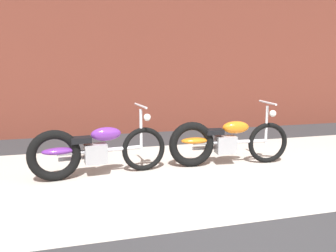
% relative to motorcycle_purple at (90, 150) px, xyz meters
% --- Properties ---
extents(ground_plane, '(80.00, 80.00, 0.00)m').
position_rel_motorcycle_purple_xyz_m(ground_plane, '(1.46, -1.92, -0.40)').
color(ground_plane, '#2D2D30').
extents(sidewalk_slab, '(36.00, 3.50, 0.01)m').
position_rel_motorcycle_purple_xyz_m(sidewalk_slab, '(1.46, -0.17, -0.40)').
color(sidewalk_slab, '#B2ADA3').
rests_on(sidewalk_slab, ground).
extents(brick_building_wall, '(36.00, 0.50, 4.89)m').
position_rel_motorcycle_purple_xyz_m(brick_building_wall, '(1.46, 3.28, 2.05)').
color(brick_building_wall, brown).
rests_on(brick_building_wall, ground).
extents(motorcycle_purple, '(2.00, 0.58, 1.03)m').
position_rel_motorcycle_purple_xyz_m(motorcycle_purple, '(0.00, 0.00, 0.00)').
color(motorcycle_purple, black).
rests_on(motorcycle_purple, ground).
extents(motorcycle_orange, '(2.01, 0.58, 1.03)m').
position_rel_motorcycle_purple_xyz_m(motorcycle_orange, '(2.07, 0.05, 0.00)').
color(motorcycle_orange, black).
rests_on(motorcycle_orange, ground).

